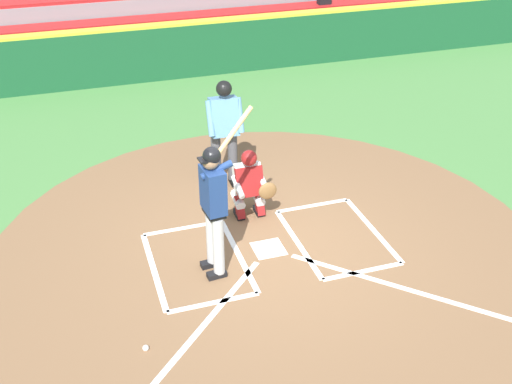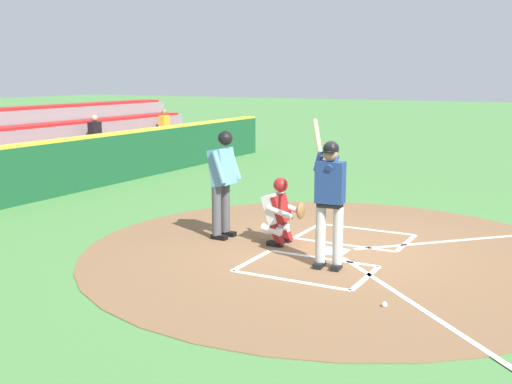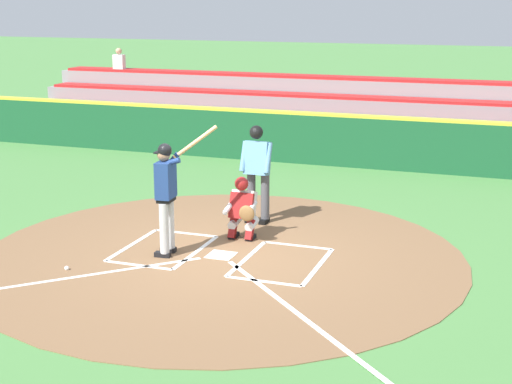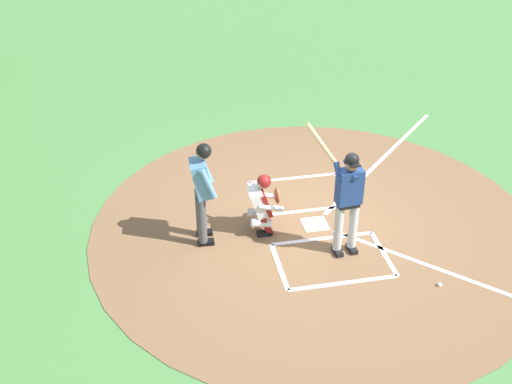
{
  "view_description": "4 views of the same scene",
  "coord_description": "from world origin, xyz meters",
  "px_view_note": "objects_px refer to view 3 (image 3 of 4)",
  "views": [
    {
      "loc": [
        2.44,
        6.91,
        5.22
      ],
      "look_at": [
        0.27,
        0.26,
        1.15
      ],
      "focal_mm": 43.96,
      "sensor_mm": 36.0,
      "label": 1
    },
    {
      "loc": [
        9.19,
        3.54,
        2.8
      ],
      "look_at": [
        0.3,
        -1.24,
        0.92
      ],
      "focal_mm": 44.43,
      "sensor_mm": 36.0,
      "label": 2
    },
    {
      "loc": [
        -4.55,
        11.02,
        4.12
      ],
      "look_at": [
        -0.33,
        -0.79,
        0.92
      ],
      "focal_mm": 53.58,
      "sensor_mm": 36.0,
      "label": 3
    },
    {
      "loc": [
        8.71,
        -2.79,
        6.36
      ],
      "look_at": [
        0.42,
        -1.16,
        1.09
      ],
      "focal_mm": 43.27,
      "sensor_mm": 36.0,
      "label": 4
    }
  ],
  "objects_px": {
    "baseball": "(67,268)",
    "batter": "(167,190)",
    "plate_umpire": "(257,167)",
    "catcher": "(243,207)"
  },
  "relations": [
    {
      "from": "catcher",
      "to": "plate_umpire",
      "type": "xyz_separation_m",
      "value": [
        0.1,
        -1.04,
        0.49
      ]
    },
    {
      "from": "batter",
      "to": "baseball",
      "type": "height_order",
      "value": "batter"
    },
    {
      "from": "batter",
      "to": "baseball",
      "type": "xyz_separation_m",
      "value": [
        1.17,
        1.21,
        -1.06
      ]
    },
    {
      "from": "baseball",
      "to": "catcher",
      "type": "bearing_deg",
      "value": -129.98
    },
    {
      "from": "batter",
      "to": "catcher",
      "type": "bearing_deg",
      "value": -125.37
    },
    {
      "from": "catcher",
      "to": "plate_umpire",
      "type": "relative_size",
      "value": 0.61
    },
    {
      "from": "baseball",
      "to": "batter",
      "type": "bearing_deg",
      "value": -134.04
    },
    {
      "from": "plate_umpire",
      "to": "baseball",
      "type": "relative_size",
      "value": 25.2
    },
    {
      "from": "plate_umpire",
      "to": "baseball",
      "type": "xyz_separation_m",
      "value": [
        1.92,
        3.45,
        -1.04
      ]
    },
    {
      "from": "batter",
      "to": "catcher",
      "type": "xyz_separation_m",
      "value": [
        -0.86,
        -1.21,
        -0.51
      ]
    }
  ]
}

